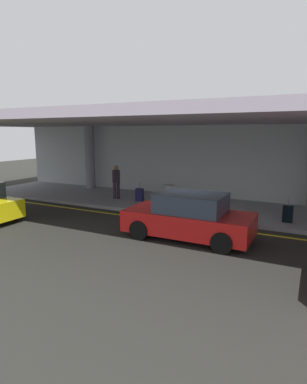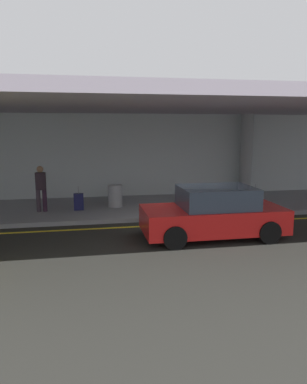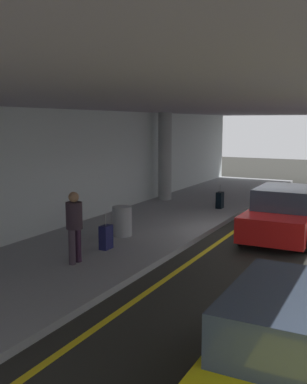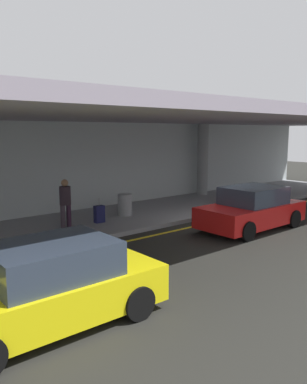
% 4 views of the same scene
% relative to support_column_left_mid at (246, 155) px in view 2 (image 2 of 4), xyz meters
% --- Properties ---
extents(ground_plane, '(60.00, 60.00, 0.00)m').
position_rel_support_column_left_mid_xyz_m(ground_plane, '(-4.00, -4.63, -1.97)').
color(ground_plane, '#252522').
extents(sidewalk, '(26.00, 4.20, 0.15)m').
position_rel_support_column_left_mid_xyz_m(sidewalk, '(-4.00, -1.53, -1.90)').
color(sidewalk, gray).
rests_on(sidewalk, ground).
extents(lane_stripe_yellow, '(26.00, 0.14, 0.01)m').
position_rel_support_column_left_mid_xyz_m(lane_stripe_yellow, '(-4.00, -4.18, -1.97)').
color(lane_stripe_yellow, yellow).
rests_on(lane_stripe_yellow, ground).
extents(support_column_left_mid, '(0.56, 0.56, 3.65)m').
position_rel_support_column_left_mid_xyz_m(support_column_left_mid, '(0.00, 0.00, 0.00)').
color(support_column_left_mid, gray).
rests_on(support_column_left_mid, sidewalk).
extents(ceiling_overhang, '(28.00, 13.20, 0.30)m').
position_rel_support_column_left_mid_xyz_m(ceiling_overhang, '(-4.00, -2.03, 1.97)').
color(ceiling_overhang, gray).
rests_on(ceiling_overhang, support_column_far_left).
extents(terminal_back_wall, '(26.00, 0.30, 3.80)m').
position_rel_support_column_left_mid_xyz_m(terminal_back_wall, '(-4.00, 0.72, -0.07)').
color(terminal_back_wall, '#AFB9B9').
rests_on(terminal_back_wall, ground).
extents(car_red, '(4.10, 1.92, 1.50)m').
position_rel_support_column_left_mid_xyz_m(car_red, '(-3.58, -5.71, -1.26)').
color(car_red, red).
rests_on(car_red, ground).
extents(traveler_with_luggage, '(0.38, 0.38, 1.68)m').
position_rel_support_column_left_mid_xyz_m(traveler_with_luggage, '(-8.84, -2.00, -0.86)').
color(traveler_with_luggage, '#352A34').
rests_on(traveler_with_luggage, sidewalk).
extents(suitcase_upright_primary, '(0.36, 0.22, 0.90)m').
position_rel_support_column_left_mid_xyz_m(suitcase_upright_primary, '(-0.82, -2.74, -1.51)').
color(suitcase_upright_primary, black).
rests_on(suitcase_upright_primary, sidewalk).
extents(suitcase_upright_secondary, '(0.36, 0.22, 0.90)m').
position_rel_support_column_left_mid_xyz_m(suitcase_upright_secondary, '(-7.51, -1.99, -1.51)').
color(suitcase_upright_secondary, '#171945').
rests_on(suitcase_upright_secondary, sidewalk).
extents(trash_bin_steel, '(0.56, 0.56, 0.85)m').
position_rel_support_column_left_mid_xyz_m(trash_bin_steel, '(-6.12, -1.62, -1.40)').
color(trash_bin_steel, gray).
rests_on(trash_bin_steel, sidewalk).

